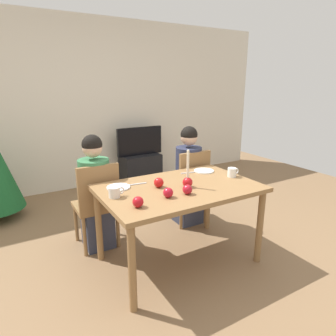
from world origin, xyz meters
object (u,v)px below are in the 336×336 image
at_px(apple_by_left_plate, 159,183).
at_px(apple_far_edge, 138,202).
at_px(apple_near_candle, 168,193).
at_px(plate_right, 204,171).
at_px(mug_left, 115,192).
at_px(apple_by_right_mug, 187,189).
at_px(dining_table, 179,195).
at_px(plate_left, 118,187).
at_px(person_right_child, 188,177).
at_px(candle_centerpiece, 188,180).
at_px(chair_right, 190,183).
at_px(mug_right, 232,172).
at_px(tv_stand, 141,168).
at_px(chair_left, 97,201).
at_px(tv, 140,141).
at_px(person_left_child, 96,194).

distance_m(apple_by_left_plate, apple_far_edge, 0.46).
bearing_deg(apple_near_candle, plate_right, 32.71).
relative_size(mug_left, apple_by_right_mug, 1.62).
bearing_deg(apple_by_right_mug, apple_far_edge, -175.16).
bearing_deg(dining_table, plate_left, 154.17).
bearing_deg(apple_far_edge, apple_by_right_mug, 4.84).
distance_m(person_right_child, apple_near_candle, 1.14).
height_order(apple_by_left_plate, apple_far_edge, apple_by_left_plate).
xyz_separation_m(candle_centerpiece, apple_by_left_plate, (-0.22, 0.12, -0.02)).
bearing_deg(apple_near_candle, mug_left, 149.13).
distance_m(candle_centerpiece, apple_far_edge, 0.59).
bearing_deg(apple_near_candle, dining_table, 39.39).
relative_size(chair_right, apple_by_left_plate, 10.20).
distance_m(plate_left, apple_by_right_mug, 0.62).
bearing_deg(candle_centerpiece, dining_table, 133.07).
distance_m(mug_left, mug_right, 1.19).
bearing_deg(apple_near_candle, tv_stand, 70.02).
height_order(chair_left, tv, tv).
xyz_separation_m(chair_left, chair_right, (1.11, 0.00, 0.00)).
distance_m(tv_stand, apple_far_edge, 2.86).
relative_size(mug_right, apple_by_right_mug, 1.56).
bearing_deg(apple_far_edge, tv_stand, 64.83).
height_order(mug_right, apple_near_candle, mug_right).
bearing_deg(person_left_child, plate_left, -76.99).
bearing_deg(person_left_child, apple_far_edge, -85.59).
xyz_separation_m(dining_table, candle_centerpiece, (0.05, -0.06, 0.15)).
relative_size(person_right_child, apple_by_left_plate, 13.28).
bearing_deg(plate_right, person_right_child, 80.70).
relative_size(chair_right, tv, 1.14).
height_order(dining_table, person_right_child, person_right_child).
bearing_deg(tv, dining_table, -106.49).
height_order(tv, mug_left, tv).
height_order(person_right_child, apple_by_right_mug, person_right_child).
distance_m(person_right_child, apple_by_right_mug, 1.04).
distance_m(person_left_child, tv, 2.09).
xyz_separation_m(chair_right, apple_near_candle, (-0.75, -0.79, 0.28)).
xyz_separation_m(person_right_child, plate_right, (-0.06, -0.38, 0.19)).
bearing_deg(chair_right, apple_far_edge, -140.98).
xyz_separation_m(person_right_child, apple_far_edge, (-1.04, -0.88, 0.22)).
xyz_separation_m(tv_stand, tv, (0.00, 0.00, 0.47)).
height_order(dining_table, tv, tv).
bearing_deg(plate_right, mug_right, -65.84).
bearing_deg(apple_by_right_mug, person_left_child, 122.47).
xyz_separation_m(dining_table, apple_far_edge, (-0.51, -0.24, 0.13)).
relative_size(plate_left, mug_right, 1.61).
distance_m(tv, apple_far_edge, 2.81).
distance_m(plate_left, apple_by_left_plate, 0.36).
height_order(chair_left, person_left_child, person_left_child).
bearing_deg(apple_far_edge, plate_left, 86.84).
xyz_separation_m(plate_left, mug_right, (1.08, -0.26, 0.04)).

